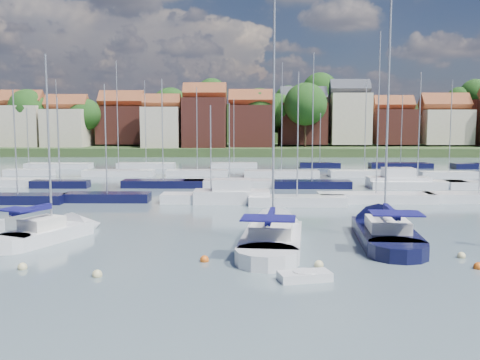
{
  "coord_description": "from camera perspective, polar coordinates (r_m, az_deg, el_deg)",
  "views": [
    {
      "loc": [
        -3.84,
        -29.22,
        7.62
      ],
      "look_at": [
        -4.46,
        14.0,
        2.81
      ],
      "focal_mm": 40.0,
      "sensor_mm": 36.0,
      "label": 1
    }
  ],
  "objects": [
    {
      "name": "ground",
      "position": [
        69.75,
        3.97,
        0.06
      ],
      "size": [
        260.0,
        260.0,
        0.0
      ],
      "primitive_type": "plane",
      "color": "#495C63",
      "rests_on": "ground"
    },
    {
      "name": "buoy_d",
      "position": [
        28.66,
        8.41,
        -9.14
      ],
      "size": [
        0.49,
        0.49,
        0.49
      ],
      "primitive_type": "sphere",
      "color": "beige",
      "rests_on": "ground"
    },
    {
      "name": "buoy_b",
      "position": [
        27.56,
        -14.99,
        -9.92
      ],
      "size": [
        0.5,
        0.5,
        0.5
      ],
      "primitive_type": "sphere",
      "color": "beige",
      "rests_on": "ground"
    },
    {
      "name": "buoy_f",
      "position": [
        30.58,
        24.07,
        -8.65
      ],
      "size": [
        0.5,
        0.5,
        0.5
      ],
      "primitive_type": "sphere",
      "color": "#D85914",
      "rests_on": "ground"
    },
    {
      "name": "buoy_a",
      "position": [
        30.08,
        -22.18,
        -8.81
      ],
      "size": [
        0.49,
        0.49,
        0.49
      ],
      "primitive_type": "sphere",
      "color": "beige",
      "rests_on": "ground"
    },
    {
      "name": "buoy_c",
      "position": [
        29.42,
        -3.82,
        -8.68
      ],
      "size": [
        0.49,
        0.49,
        0.49
      ],
      "primitive_type": "sphere",
      "color": "#D85914",
      "rests_on": "ground"
    },
    {
      "name": "buoy_g",
      "position": [
        32.59,
        22.53,
        -7.67
      ],
      "size": [
        0.46,
        0.46,
        0.46
      ],
      "primitive_type": "sphere",
      "color": "beige",
      "rests_on": "ground"
    },
    {
      "name": "sailboat_navy",
      "position": [
        36.98,
        14.82,
        -5.21
      ],
      "size": [
        4.47,
        13.09,
        17.74
      ],
      "rotation": [
        0.0,
        0.0,
        1.49
      ],
      "color": "black",
      "rests_on": "ground"
    },
    {
      "name": "tender",
      "position": [
        26.18,
        6.91,
        -10.15
      ],
      "size": [
        2.69,
        1.71,
        0.54
      ],
      "rotation": [
        0.0,
        0.0,
        0.24
      ],
      "color": "silver",
      "rests_on": "ground"
    },
    {
      "name": "far_shore_town",
      "position": [
        162.03,
        2.98,
        5.27
      ],
      "size": [
        212.46,
        90.0,
        22.27
      ],
      "color": "#3A4824",
      "rests_on": "ground"
    },
    {
      "name": "buoy_e",
      "position": [
        36.8,
        12.61,
        -5.76
      ],
      "size": [
        0.54,
        0.54,
        0.54
      ],
      "primitive_type": "sphere",
      "color": "#D85914",
      "rests_on": "ground"
    },
    {
      "name": "marina_field",
      "position": [
        65.03,
        5.89,
        -0.04
      ],
      "size": [
        79.62,
        41.41,
        15.93
      ],
      "color": "silver",
      "rests_on": "ground"
    },
    {
      "name": "sailboat_centre",
      "position": [
        34.39,
        3.65,
        -5.88
      ],
      "size": [
        4.89,
        13.33,
        17.62
      ],
      "rotation": [
        0.0,
        0.0,
        1.46
      ],
      "color": "silver",
      "rests_on": "ground"
    },
    {
      "name": "sailboat_left",
      "position": [
        37.02,
        -18.88,
        -5.3
      ],
      "size": [
        6.11,
        9.47,
        12.74
      ],
      "rotation": [
        0.0,
        0.0,
        1.14
      ],
      "color": "silver",
      "rests_on": "ground"
    }
  ]
}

